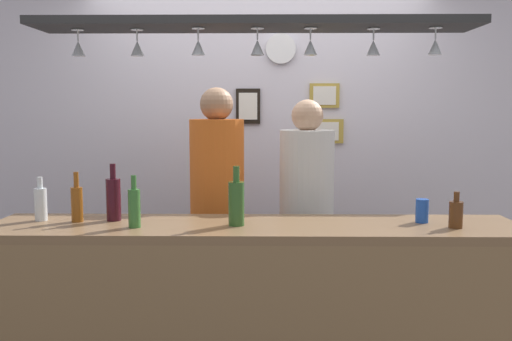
# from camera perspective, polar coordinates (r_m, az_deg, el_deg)

# --- Properties ---
(back_wall) EXTENTS (4.40, 0.06, 2.60)m
(back_wall) POSITION_cam_1_polar(r_m,az_deg,el_deg) (4.29, 0.20, 1.84)
(back_wall) COLOR silver
(back_wall) RESTS_ON ground_plane
(bar_counter) EXTENTS (2.70, 0.55, 1.05)m
(bar_counter) POSITION_cam_1_polar(r_m,az_deg,el_deg) (2.83, -0.19, -12.90)
(bar_counter) COLOR brown
(bar_counter) RESTS_ON ground_plane
(overhead_glass_rack) EXTENTS (2.20, 0.36, 0.04)m
(overhead_glass_rack) POSITION_cam_1_polar(r_m,az_deg,el_deg) (2.91, -0.12, 14.49)
(overhead_glass_rack) COLOR black
(hanging_wineglass_far_left) EXTENTS (0.07, 0.07, 0.13)m
(hanging_wineglass_far_left) POSITION_cam_1_polar(r_m,az_deg,el_deg) (3.06, -17.45, 11.70)
(hanging_wineglass_far_left) COLOR silver
(hanging_wineglass_far_left) RESTS_ON overhead_glass_rack
(hanging_wineglass_left) EXTENTS (0.07, 0.07, 0.13)m
(hanging_wineglass_left) POSITION_cam_1_polar(r_m,az_deg,el_deg) (2.97, -11.85, 12.01)
(hanging_wineglass_left) COLOR silver
(hanging_wineglass_left) RESTS_ON overhead_glass_rack
(hanging_wineglass_center_left) EXTENTS (0.07, 0.07, 0.13)m
(hanging_wineglass_center_left) POSITION_cam_1_polar(r_m,az_deg,el_deg) (2.88, -5.83, 12.30)
(hanging_wineglass_center_left) COLOR silver
(hanging_wineglass_center_left) RESTS_ON overhead_glass_rack
(hanging_wineglass_center) EXTENTS (0.07, 0.07, 0.13)m
(hanging_wineglass_center) POSITION_cam_1_polar(r_m,az_deg,el_deg) (2.86, 0.14, 12.37)
(hanging_wineglass_center) COLOR silver
(hanging_wineglass_center) RESTS_ON overhead_glass_rack
(hanging_wineglass_center_right) EXTENTS (0.07, 0.07, 0.13)m
(hanging_wineglass_center_right) POSITION_cam_1_polar(r_m,az_deg,el_deg) (2.87, 5.49, 12.31)
(hanging_wineglass_center_right) COLOR silver
(hanging_wineglass_center_right) RESTS_ON overhead_glass_rack
(hanging_wineglass_right) EXTENTS (0.07, 0.07, 0.13)m
(hanging_wineglass_right) POSITION_cam_1_polar(r_m,az_deg,el_deg) (2.94, 11.72, 12.08)
(hanging_wineglass_right) COLOR silver
(hanging_wineglass_right) RESTS_ON overhead_glass_rack
(hanging_wineglass_far_right) EXTENTS (0.07, 0.07, 0.13)m
(hanging_wineglass_far_right) POSITION_cam_1_polar(r_m,az_deg,el_deg) (2.98, 17.58, 11.84)
(hanging_wineglass_far_right) COLOR silver
(hanging_wineglass_far_right) RESTS_ON overhead_glass_rack
(person_left_orange_shirt) EXTENTS (0.34, 0.34, 1.76)m
(person_left_orange_shirt) POSITION_cam_1_polar(r_m,az_deg,el_deg) (3.58, -3.92, -2.84)
(person_left_orange_shirt) COLOR #2D334C
(person_left_orange_shirt) RESTS_ON ground_plane
(person_middle_white_patterned_shirt) EXTENTS (0.34, 0.34, 1.69)m
(person_middle_white_patterned_shirt) POSITION_cam_1_polar(r_m,az_deg,el_deg) (3.59, 5.11, -3.63)
(person_middle_white_patterned_shirt) COLOR #2D334C
(person_middle_white_patterned_shirt) RESTS_ON ground_plane
(bottle_wine_dark_red) EXTENTS (0.08, 0.08, 0.30)m
(bottle_wine_dark_red) POSITION_cam_1_polar(r_m,az_deg,el_deg) (3.06, -14.15, -2.72)
(bottle_wine_dark_red) COLOR #380F19
(bottle_wine_dark_red) RESTS_ON bar_counter
(bottle_beer_green_import) EXTENTS (0.06, 0.06, 0.26)m
(bottle_beer_green_import) POSITION_cam_1_polar(r_m,az_deg,el_deg) (2.86, -12.15, -3.58)
(bottle_beer_green_import) COLOR #336B2D
(bottle_beer_green_import) RESTS_ON bar_counter
(bottle_beer_amber_tall) EXTENTS (0.06, 0.06, 0.26)m
(bottle_beer_amber_tall) POSITION_cam_1_polar(r_m,az_deg,el_deg) (3.08, -17.57, -3.10)
(bottle_beer_amber_tall) COLOR brown
(bottle_beer_amber_tall) RESTS_ON bar_counter
(bottle_champagne_green) EXTENTS (0.08, 0.08, 0.30)m
(bottle_champagne_green) POSITION_cam_1_polar(r_m,az_deg,el_deg) (2.84, -1.99, -3.20)
(bottle_champagne_green) COLOR #2D5623
(bottle_champagne_green) RESTS_ON bar_counter
(bottle_soda_clear) EXTENTS (0.06, 0.06, 0.23)m
(bottle_soda_clear) POSITION_cam_1_polar(r_m,az_deg,el_deg) (3.17, -20.85, -3.09)
(bottle_soda_clear) COLOR silver
(bottle_soda_clear) RESTS_ON bar_counter
(bottle_beer_brown_stubby) EXTENTS (0.07, 0.07, 0.18)m
(bottle_beer_brown_stubby) POSITION_cam_1_polar(r_m,az_deg,el_deg) (2.96, 19.47, -4.12)
(bottle_beer_brown_stubby) COLOR #512D14
(bottle_beer_brown_stubby) RESTS_ON bar_counter
(drink_can) EXTENTS (0.07, 0.07, 0.12)m
(drink_can) POSITION_cam_1_polar(r_m,az_deg,el_deg) (3.04, 16.36, -3.91)
(drink_can) COLOR #1E4CB2
(drink_can) RESTS_ON bar_counter
(picture_frame_upper_small) EXTENTS (0.22, 0.02, 0.18)m
(picture_frame_upper_small) POSITION_cam_1_polar(r_m,az_deg,el_deg) (4.26, 6.90, 7.49)
(picture_frame_upper_small) COLOR #B29338
(picture_frame_upper_small) RESTS_ON back_wall
(picture_frame_crest) EXTENTS (0.18, 0.02, 0.26)m
(picture_frame_crest) POSITION_cam_1_polar(r_m,az_deg,el_deg) (4.24, -0.80, 6.48)
(picture_frame_crest) COLOR black
(picture_frame_crest) RESTS_ON back_wall
(picture_frame_lower_pair) EXTENTS (0.30, 0.02, 0.18)m
(picture_frame_lower_pair) POSITION_cam_1_polar(r_m,az_deg,el_deg) (4.26, 6.78, 3.95)
(picture_frame_lower_pair) COLOR #B29338
(picture_frame_lower_pair) RESTS_ON back_wall
(wall_clock) EXTENTS (0.22, 0.03, 0.22)m
(wall_clock) POSITION_cam_1_polar(r_m,az_deg,el_deg) (4.25, 2.51, 12.15)
(wall_clock) COLOR white
(wall_clock) RESTS_ON back_wall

